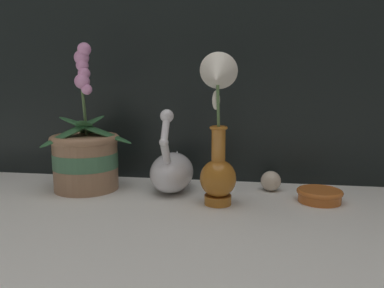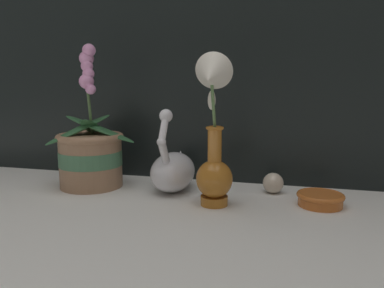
# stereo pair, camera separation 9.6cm
# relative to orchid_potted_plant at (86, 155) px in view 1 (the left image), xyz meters

# --- Properties ---
(ground_plane) EXTENTS (2.80, 2.80, 0.00)m
(ground_plane) POSITION_rel_orchid_potted_plant_xyz_m (0.30, -0.15, -0.10)
(ground_plane) COLOR silver
(orchid_potted_plant) EXTENTS (0.23, 0.22, 0.39)m
(orchid_potted_plant) POSITION_rel_orchid_potted_plant_xyz_m (0.00, 0.00, 0.00)
(orchid_potted_plant) COLOR #9E7556
(orchid_potted_plant) RESTS_ON ground_plane
(swan_figurine) EXTENTS (0.11, 0.20, 0.22)m
(swan_figurine) POSITION_rel_orchid_potted_plant_xyz_m (0.24, 0.02, -0.04)
(swan_figurine) COLOR white
(swan_figurine) RESTS_ON ground_plane
(blue_vase) EXTENTS (0.09, 0.14, 0.35)m
(blue_vase) POSITION_rel_orchid_potted_plant_xyz_m (0.37, -0.09, 0.06)
(blue_vase) COLOR #B26B23
(blue_vase) RESTS_ON ground_plane
(glass_sphere) EXTENTS (0.05, 0.05, 0.05)m
(glass_sphere) POSITION_rel_orchid_potted_plant_xyz_m (0.50, 0.06, -0.07)
(glass_sphere) COLOR beige
(glass_sphere) RESTS_ON ground_plane
(amber_dish) EXTENTS (0.11, 0.11, 0.03)m
(amber_dish) POSITION_rel_orchid_potted_plant_xyz_m (0.61, -0.02, -0.08)
(amber_dish) COLOR #C66628
(amber_dish) RESTS_ON ground_plane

